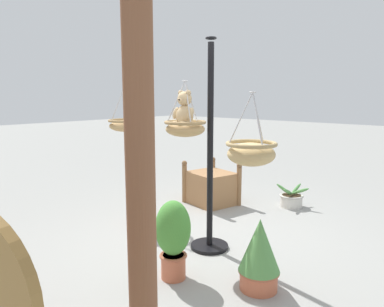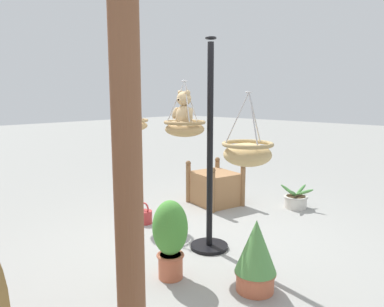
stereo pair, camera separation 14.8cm
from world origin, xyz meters
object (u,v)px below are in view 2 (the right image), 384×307
at_px(hanging_basket_left_high, 247,153).
at_px(potted_plant_tall_leafy, 170,235).
at_px(display_pole_central, 210,187).
at_px(watering_can, 145,216).
at_px(hanging_basket_with_teddy, 185,128).
at_px(wooden_planter_box, 215,187).
at_px(potted_plant_bushy_green, 256,256).
at_px(greenhouse_pillar_right, 128,185).
at_px(hanging_basket_right_low, 130,125).
at_px(teddy_bear, 183,112).
at_px(potted_plant_flowering_red, 296,200).

xyz_separation_m(hanging_basket_left_high, potted_plant_tall_leafy, (0.65, 0.33, -0.84)).
relative_size(display_pole_central, watering_can, 6.83).
relative_size(hanging_basket_with_teddy, wooden_planter_box, 0.69).
bearing_deg(potted_plant_bushy_green, hanging_basket_with_teddy, -8.59).
bearing_deg(hanging_basket_with_teddy, greenhouse_pillar_right, 125.10).
bearing_deg(potted_plant_bushy_green, hanging_basket_right_low, -10.78).
xyz_separation_m(greenhouse_pillar_right, watering_can, (2.15, -1.82, -1.16)).
xyz_separation_m(hanging_basket_left_high, greenhouse_pillar_right, (-0.12, 1.36, -0.02)).
relative_size(hanging_basket_right_low, watering_can, 1.97).
height_order(hanging_basket_with_teddy, wooden_planter_box, hanging_basket_with_teddy).
distance_m(teddy_bear, hanging_basket_left_high, 1.05).
xyz_separation_m(greenhouse_pillar_right, potted_plant_flowering_red, (0.97, -3.92, -1.13)).
bearing_deg(potted_plant_flowering_red, watering_can, 60.60).
height_order(display_pole_central, greenhouse_pillar_right, greenhouse_pillar_right).
distance_m(hanging_basket_with_teddy, wooden_planter_box, 2.19).
relative_size(hanging_basket_with_teddy, potted_plant_flowering_red, 1.09).
distance_m(teddy_bear, potted_plant_tall_leafy, 1.32).
bearing_deg(hanging_basket_left_high, teddy_bear, -10.96).
height_order(greenhouse_pillar_right, potted_plant_tall_leafy, greenhouse_pillar_right).
xyz_separation_m(hanging_basket_with_teddy, potted_plant_bushy_green, (-1.07, 0.16, -1.09)).
height_order(hanging_basket_with_teddy, hanging_basket_left_high, hanging_basket_with_teddy).
distance_m(hanging_basket_right_low, watering_can, 1.31).
bearing_deg(hanging_basket_right_low, teddy_bear, 166.78).
relative_size(hanging_basket_with_teddy, potted_plant_bushy_green, 0.90).
relative_size(teddy_bear, potted_plant_bushy_green, 0.60).
relative_size(teddy_bear, potted_plant_flowering_red, 0.73).
bearing_deg(potted_plant_tall_leafy, potted_plant_flowering_red, -85.99).
height_order(display_pole_central, teddy_bear, display_pole_central).
height_order(greenhouse_pillar_right, wooden_planter_box, greenhouse_pillar_right).
relative_size(greenhouse_pillar_right, potted_plant_tall_leafy, 3.34).
bearing_deg(teddy_bear, hanging_basket_left_high, 169.04).
distance_m(hanging_basket_with_teddy, hanging_basket_left_high, 1.02).
bearing_deg(potted_plant_tall_leafy, wooden_planter_box, -59.68).
xyz_separation_m(teddy_bear, watering_can, (1.05, -0.27, -1.49)).
bearing_deg(potted_plant_flowering_red, potted_plant_tall_leafy, 94.01).
bearing_deg(hanging_basket_left_high, display_pole_central, -28.99).
height_order(hanging_basket_right_low, watering_can, hanging_basket_right_low).
xyz_separation_m(hanging_basket_right_low, potted_plant_tall_leafy, (-1.75, 0.85, -0.93)).
xyz_separation_m(hanging_basket_left_high, potted_plant_bushy_green, (-0.08, -0.05, -0.94)).
bearing_deg(watering_can, display_pole_central, 179.90).
distance_m(display_pole_central, hanging_basket_right_low, 1.68).
xyz_separation_m(teddy_bear, potted_plant_bushy_green, (-1.07, 0.14, -1.26)).
bearing_deg(potted_plant_tall_leafy, display_pole_central, -76.74).
distance_m(teddy_bear, greenhouse_pillar_right, 1.93).
distance_m(display_pole_central, potted_plant_flowering_red, 2.19).
bearing_deg(hanging_basket_with_teddy, display_pole_central, -120.96).
xyz_separation_m(greenhouse_pillar_right, potted_plant_tall_leafy, (0.77, -1.03, -0.82)).
relative_size(teddy_bear, hanging_basket_left_high, 0.63).
bearing_deg(wooden_planter_box, hanging_basket_with_teddy, 119.77).
xyz_separation_m(hanging_basket_right_low, wooden_planter_box, (-0.48, -1.32, -1.07)).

